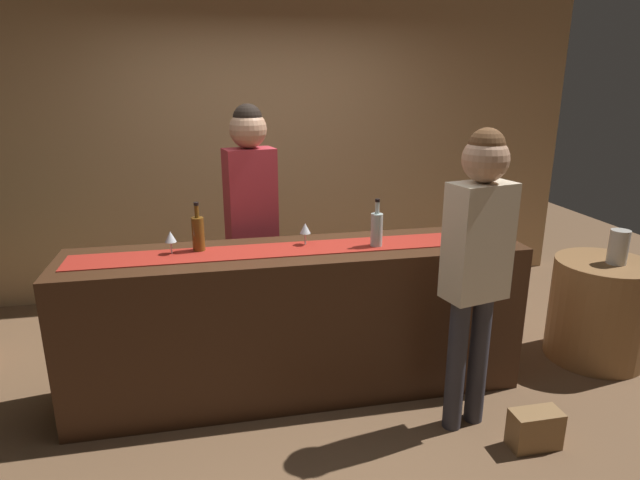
# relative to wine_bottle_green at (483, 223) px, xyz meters

# --- Properties ---
(ground_plane) EXTENTS (10.00, 10.00, 0.00)m
(ground_plane) POSITION_rel_wine_bottle_green_xyz_m (-1.20, 0.04, -1.08)
(ground_plane) COLOR brown
(back_wall) EXTENTS (6.00, 0.12, 2.90)m
(back_wall) POSITION_rel_wine_bottle_green_xyz_m (-1.20, 1.94, 0.37)
(back_wall) COLOR tan
(back_wall) RESTS_ON ground
(bar_counter) EXTENTS (2.83, 0.60, 0.97)m
(bar_counter) POSITION_rel_wine_bottle_green_xyz_m (-1.20, 0.04, -0.60)
(bar_counter) COLOR #3D2314
(bar_counter) RESTS_ON ground
(counter_runner_cloth) EXTENTS (2.69, 0.28, 0.01)m
(counter_runner_cloth) POSITION_rel_wine_bottle_green_xyz_m (-1.20, 0.04, -0.11)
(counter_runner_cloth) COLOR maroon
(counter_runner_cloth) RESTS_ON bar_counter
(wine_bottle_green) EXTENTS (0.07, 0.07, 0.30)m
(wine_bottle_green) POSITION_rel_wine_bottle_green_xyz_m (0.00, 0.00, 0.00)
(wine_bottle_green) COLOR #194723
(wine_bottle_green) RESTS_ON bar_counter
(wine_bottle_clear) EXTENTS (0.07, 0.07, 0.30)m
(wine_bottle_clear) POSITION_rel_wine_bottle_green_xyz_m (-0.71, -0.00, 0.00)
(wine_bottle_clear) COLOR #B2C6C1
(wine_bottle_clear) RESTS_ON bar_counter
(wine_bottle_amber) EXTENTS (0.07, 0.07, 0.30)m
(wine_bottle_amber) POSITION_rel_wine_bottle_green_xyz_m (-1.79, 0.13, 0.00)
(wine_bottle_amber) COLOR brown
(wine_bottle_amber) RESTS_ON bar_counter
(wine_glass_near_customer) EXTENTS (0.07, 0.07, 0.14)m
(wine_glass_near_customer) POSITION_rel_wine_bottle_green_xyz_m (-1.95, 0.09, -0.01)
(wine_glass_near_customer) COLOR silver
(wine_glass_near_customer) RESTS_ON bar_counter
(wine_glass_mid_counter) EXTENTS (0.07, 0.07, 0.14)m
(wine_glass_mid_counter) POSITION_rel_wine_bottle_green_xyz_m (-1.14, 0.11, -0.01)
(wine_glass_mid_counter) COLOR silver
(wine_glass_mid_counter) RESTS_ON bar_counter
(bartender) EXTENTS (0.37, 0.27, 1.82)m
(bartender) POSITION_rel_wine_bottle_green_xyz_m (-1.43, 0.62, 0.06)
(bartender) COLOR #26262B
(bartender) RESTS_ON ground
(customer_sipping) EXTENTS (0.38, 0.27, 1.74)m
(customer_sipping) POSITION_rel_wine_bottle_green_xyz_m (-0.31, -0.52, -0.00)
(customer_sipping) COLOR #33333D
(customer_sipping) RESTS_ON ground
(round_side_table) EXTENTS (0.68, 0.68, 0.74)m
(round_side_table) POSITION_rel_wine_bottle_green_xyz_m (0.99, 0.02, -0.71)
(round_side_table) COLOR olive
(round_side_table) RESTS_ON ground
(vase_on_side_table) EXTENTS (0.13, 0.13, 0.24)m
(vase_on_side_table) POSITION_rel_wine_bottle_green_xyz_m (1.03, -0.02, -0.22)
(vase_on_side_table) COLOR #B7B2A8
(vase_on_side_table) RESTS_ON round_side_table
(handbag) EXTENTS (0.28, 0.14, 0.22)m
(handbag) POSITION_rel_wine_bottle_green_xyz_m (-0.02, -0.81, -0.97)
(handbag) COLOR olive
(handbag) RESTS_ON ground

